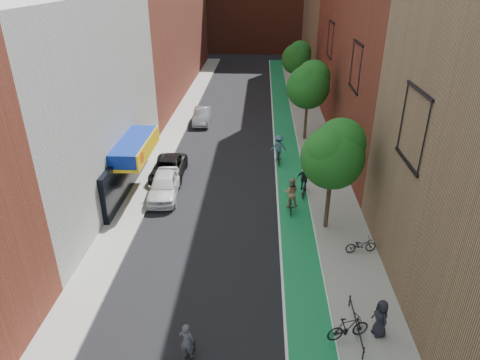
# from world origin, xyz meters

# --- Properties ---
(bike_lane) EXTENTS (2.00, 68.00, 0.01)m
(bike_lane) POSITION_xyz_m (4.00, 26.00, 0.01)
(bike_lane) COLOR #157A49
(bike_lane) RESTS_ON ground
(sidewalk_left) EXTENTS (2.00, 68.00, 0.15)m
(sidewalk_left) POSITION_xyz_m (-6.00, 26.00, 0.07)
(sidewalk_left) COLOR gray
(sidewalk_left) RESTS_ON ground
(sidewalk_right) EXTENTS (3.00, 68.00, 0.15)m
(sidewalk_right) POSITION_xyz_m (6.50, 26.00, 0.07)
(sidewalk_right) COLOR gray
(sidewalk_right) RESTS_ON ground
(building_left_white) EXTENTS (8.00, 20.00, 12.00)m
(building_left_white) POSITION_xyz_m (-11.00, 14.00, 6.00)
(building_left_white) COLOR silver
(building_left_white) RESTS_ON ground
(building_right_mid_red) EXTENTS (8.00, 28.00, 22.00)m
(building_right_mid_red) POSITION_xyz_m (12.00, 26.00, 11.00)
(building_right_mid_red) COLOR maroon
(building_right_mid_red) RESTS_ON ground
(building_right_far_tan) EXTENTS (8.00, 20.00, 18.00)m
(building_right_far_tan) POSITION_xyz_m (12.00, 50.00, 9.00)
(building_right_far_tan) COLOR #8C6B4C
(building_right_far_tan) RESTS_ON ground
(tree_near) EXTENTS (3.40, 3.36, 6.42)m
(tree_near) POSITION_xyz_m (5.65, 10.02, 4.66)
(tree_near) COLOR #332619
(tree_near) RESTS_ON ground
(tree_mid) EXTENTS (3.55, 3.53, 6.74)m
(tree_mid) POSITION_xyz_m (5.65, 24.02, 4.89)
(tree_mid) COLOR #332619
(tree_mid) RESTS_ON ground
(tree_far) EXTENTS (3.30, 3.25, 6.21)m
(tree_far) POSITION_xyz_m (5.65, 38.02, 4.50)
(tree_far) COLOR #332619
(tree_far) RESTS_ON ground
(parked_car_white) EXTENTS (2.14, 4.67, 1.55)m
(parked_car_white) POSITION_xyz_m (-4.30, 13.37, 0.78)
(parked_car_white) COLOR silver
(parked_car_white) RESTS_ON ground
(parked_car_black) EXTENTS (2.30, 4.80, 1.32)m
(parked_car_black) POSITION_xyz_m (-4.60, 16.20, 0.66)
(parked_car_black) COLOR black
(parked_car_black) RESTS_ON ground
(parked_car_silver) EXTENTS (1.63, 4.33, 1.41)m
(parked_car_silver) POSITION_xyz_m (-3.77, 28.16, 0.71)
(parked_car_silver) COLOR #96999E
(parked_car_silver) RESTS_ON ground
(cyclist_lead) EXTENTS (0.81, 1.71, 1.93)m
(cyclist_lead) POSITION_xyz_m (-0.69, 0.34, 0.64)
(cyclist_lead) COLOR black
(cyclist_lead) RESTS_ON ground
(cyclist_lane_near) EXTENTS (0.91, 1.61, 2.19)m
(cyclist_lane_near) POSITION_xyz_m (3.72, 11.88, 0.97)
(cyclist_lane_near) COLOR black
(cyclist_lane_near) RESTS_ON ground
(cyclist_lane_mid) EXTENTS (1.03, 1.65, 2.00)m
(cyclist_lane_mid) POSITION_xyz_m (4.70, 13.99, 0.78)
(cyclist_lane_mid) COLOR black
(cyclist_lane_mid) RESTS_ON ground
(cyclist_lane_far) EXTENTS (1.25, 1.75, 2.21)m
(cyclist_lane_far) POSITION_xyz_m (3.20, 19.10, 1.01)
(cyclist_lane_far) COLOR black
(cyclist_lane_far) RESTS_ON ground
(parked_bike_mid) EXTENTS (1.84, 1.03, 1.07)m
(parked_bike_mid) POSITION_xyz_m (5.40, 1.81, 0.68)
(parked_bike_mid) COLOR black
(parked_bike_mid) RESTS_ON sidewalk_right
(parked_bike_far) EXTENTS (1.68, 0.83, 0.84)m
(parked_bike_far) POSITION_xyz_m (7.07, 7.63, 0.57)
(parked_bike_far) COLOR black
(parked_bike_far) RESTS_ON sidewalk_right
(pedestrian) EXTENTS (0.76, 0.94, 1.66)m
(pedestrian) POSITION_xyz_m (6.67, 2.07, 0.98)
(pedestrian) COLOR black
(pedestrian) RESTS_ON sidewalk_right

